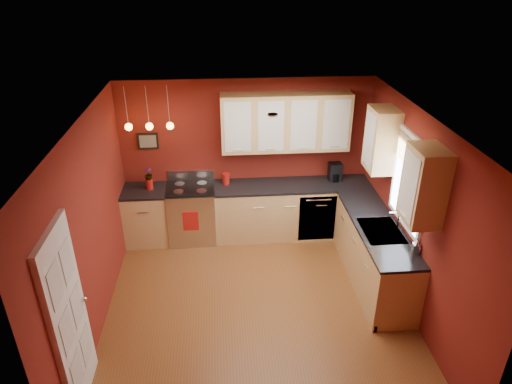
{
  "coord_description": "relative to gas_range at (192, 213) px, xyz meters",
  "views": [
    {
      "loc": [
        -0.41,
        -4.77,
        4.19
      ],
      "look_at": [
        0.06,
        1.0,
        1.23
      ],
      "focal_mm": 32.0,
      "sensor_mm": 36.0,
      "label": 1
    }
  ],
  "objects": [
    {
      "name": "counter_right",
      "position": [
        2.62,
        -1.35,
        0.44
      ],
      "size": [
        0.62,
        2.1,
        0.04
      ],
      "primitive_type": "cube",
      "color": "black",
      "rests_on": "base_cabinets_right"
    },
    {
      "name": "upper_cabinets_right",
      "position": [
        2.75,
        -1.48,
        1.47
      ],
      "size": [
        0.35,
        1.95,
        0.9
      ],
      "primitive_type": "cube",
      "color": "tan",
      "rests_on": "wall_right"
    },
    {
      "name": "gas_range",
      "position": [
        0.0,
        0.0,
        0.0
      ],
      "size": [
        0.76,
        0.64,
        1.11
      ],
      "color": "silver",
      "rests_on": "floor"
    },
    {
      "name": "sink",
      "position": [
        2.62,
        -1.5,
        0.43
      ],
      "size": [
        0.5,
        0.7,
        0.33
      ],
      "color": "#939499",
      "rests_on": "counter_right"
    },
    {
      "name": "counter_back_left",
      "position": [
        -0.73,
        -0.0,
        0.44
      ],
      "size": [
        0.7,
        0.62,
        0.04
      ],
      "primitive_type": "cube",
      "color": "black",
      "rests_on": "base_cabinets_back_left"
    },
    {
      "name": "flowers",
      "position": [
        -0.64,
        0.02,
        0.71
      ],
      "size": [
        0.13,
        0.13,
        0.21
      ],
      "primitive_type": "imported",
      "rotation": [
        0.0,
        0.0,
        0.11
      ],
      "color": "#B01813",
      "rests_on": "red_vase"
    },
    {
      "name": "dishwasher_front",
      "position": [
        2.02,
        -0.29,
        -0.03
      ],
      "size": [
        0.6,
        0.02,
        0.8
      ],
      "primitive_type": "cube",
      "color": "silver",
      "rests_on": "base_cabinets_back_right"
    },
    {
      "name": "base_cabinets_back_left",
      "position": [
        -0.73,
        -0.0,
        -0.03
      ],
      "size": [
        0.7,
        0.6,
        0.9
      ],
      "primitive_type": "cube",
      "color": "tan",
      "rests_on": "floor"
    },
    {
      "name": "ceiling",
      "position": [
        0.92,
        -1.8,
        2.12
      ],
      "size": [
        4.0,
        4.2,
        0.02
      ],
      "primitive_type": "cube",
      "color": "silver",
      "rests_on": "wall_back"
    },
    {
      "name": "dish_towel",
      "position": [
        -0.01,
        -0.33,
        0.04
      ],
      "size": [
        0.24,
        0.02,
        0.33
      ],
      "primitive_type": "cube",
      "color": "#B01813",
      "rests_on": "gas_range"
    },
    {
      "name": "wall_left",
      "position": [
        -1.08,
        -1.8,
        0.82
      ],
      "size": [
        0.02,
        4.2,
        2.6
      ],
      "primitive_type": "cube",
      "color": "maroon",
      "rests_on": "floor"
    },
    {
      "name": "window",
      "position": [
        2.89,
        -1.5,
        1.21
      ],
      "size": [
        0.06,
        1.02,
        1.22
      ],
      "color": "white",
      "rests_on": "wall_right"
    },
    {
      "name": "wall_picture",
      "position": [
        -0.63,
        0.28,
        1.17
      ],
      "size": [
        0.32,
        0.03,
        0.26
      ],
      "primitive_type": "cube",
      "color": "black",
      "rests_on": "wall_back"
    },
    {
      "name": "floor",
      "position": [
        0.92,
        -1.8,
        -0.48
      ],
      "size": [
        4.2,
        4.2,
        0.0
      ],
      "primitive_type": "plane",
      "color": "brown",
      "rests_on": "ground"
    },
    {
      "name": "soap_pump",
      "position": [
        2.87,
        -2.05,
        0.56
      ],
      "size": [
        0.1,
        0.1,
        0.2
      ],
      "primitive_type": "imported",
      "rotation": [
        0.0,
        0.0,
        -0.12
      ],
      "color": "silver",
      "rests_on": "counter_right"
    },
    {
      "name": "door_left_wall",
      "position": [
        -1.05,
        -3.0,
        0.54
      ],
      "size": [
        0.12,
        0.82,
        2.05
      ],
      "color": "white",
      "rests_on": "floor"
    },
    {
      "name": "base_cabinets_right",
      "position": [
        2.62,
        -1.35,
        -0.03
      ],
      "size": [
        0.6,
        2.1,
        0.9
      ],
      "primitive_type": "cube",
      "color": "tan",
      "rests_on": "floor"
    },
    {
      "name": "red_canister",
      "position": [
        0.57,
        0.1,
        0.55
      ],
      "size": [
        0.12,
        0.12,
        0.18
      ],
      "color": "#B01813",
      "rests_on": "counter_back_right"
    },
    {
      "name": "coffee_maker",
      "position": [
        2.36,
        0.1,
        0.6
      ],
      "size": [
        0.21,
        0.21,
        0.3
      ],
      "rotation": [
        0.0,
        0.0,
        0.06
      ],
      "color": "black",
      "rests_on": "counter_back_right"
    },
    {
      "name": "base_cabinets_back_right",
      "position": [
        1.65,
        -0.0,
        -0.03
      ],
      "size": [
        2.54,
        0.6,
        0.9
      ],
      "primitive_type": "cube",
      "color": "tan",
      "rests_on": "floor"
    },
    {
      "name": "red_vase",
      "position": [
        -0.64,
        0.02,
        0.54
      ],
      "size": [
        0.11,
        0.11,
        0.17
      ],
      "primitive_type": "cylinder",
      "color": "#B01813",
      "rests_on": "counter_back_left"
    },
    {
      "name": "wall_front",
      "position": [
        0.92,
        -3.9,
        0.82
      ],
      "size": [
        4.0,
        0.02,
        2.6
      ],
      "primitive_type": "cube",
      "color": "maroon",
      "rests_on": "floor"
    },
    {
      "name": "wall_back",
      "position": [
        0.92,
        0.3,
        0.82
      ],
      "size": [
        4.0,
        0.02,
        2.6
      ],
      "primitive_type": "cube",
      "color": "maroon",
      "rests_on": "floor"
    },
    {
      "name": "wall_right",
      "position": [
        2.92,
        -1.8,
        0.82
      ],
      "size": [
        0.02,
        4.2,
        2.6
      ],
      "primitive_type": "cube",
      "color": "maroon",
      "rests_on": "floor"
    },
    {
      "name": "counter_back_right",
      "position": [
        1.65,
        -0.0,
        0.44
      ],
      "size": [
        2.54,
        0.62,
        0.04
      ],
      "primitive_type": "cube",
      "color": "black",
      "rests_on": "base_cabinets_back_right"
    },
    {
      "name": "upper_cabinets_back",
      "position": [
        1.52,
        0.12,
        1.47
      ],
      "size": [
        2.0,
        0.35,
        0.9
      ],
      "primitive_type": "cube",
      "color": "tan",
      "rests_on": "wall_back"
    },
    {
      "name": "pendant_lights",
      "position": [
        -0.53,
        -0.05,
        1.53
      ],
      "size": [
        0.71,
        0.11,
        0.66
      ],
      "color": "#939499",
      "rests_on": "ceiling"
    }
  ]
}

